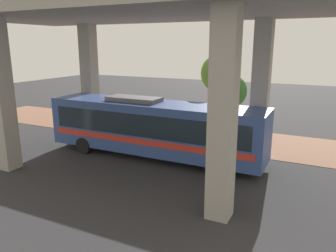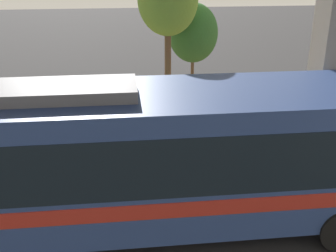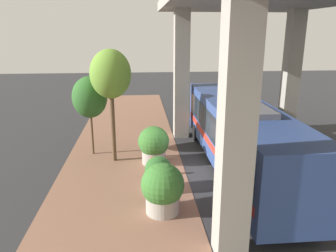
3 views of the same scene
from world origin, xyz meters
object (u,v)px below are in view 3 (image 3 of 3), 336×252
at_px(planter_middle, 154,145).
at_px(street_tree_near, 90,97).
at_px(fire_hydrant, 153,167).
at_px(planter_front, 163,189).
at_px(bus, 239,132).
at_px(planter_back, 159,174).
at_px(street_tree_far, 111,75).

relative_size(planter_middle, street_tree_near, 0.46).
height_order(fire_hydrant, planter_front, planter_front).
xyz_separation_m(bus, street_tree_near, (-7.27, 2.75, 1.27)).
bearing_deg(planter_back, street_tree_far, 120.49).
relative_size(fire_hydrant, planter_front, 0.50).
bearing_deg(street_tree_near, bus, -20.68).
xyz_separation_m(street_tree_near, street_tree_far, (1.23, -1.08, 1.30)).
bearing_deg(bus, planter_front, -137.12).
bearing_deg(fire_hydrant, planter_front, -85.80).
relative_size(fire_hydrant, street_tree_far, 0.17).
relative_size(planter_front, planter_back, 1.26).
bearing_deg(planter_middle, fire_hydrant, -94.73).
bearing_deg(street_tree_near, planter_middle, -26.67).
distance_m(fire_hydrant, street_tree_far, 4.89).
height_order(planter_front, planter_back, planter_front).
relative_size(bus, street_tree_near, 3.01).
height_order(planter_front, street_tree_near, street_tree_near).
height_order(planter_back, street_tree_near, street_tree_near).
distance_m(planter_front, planter_back, 1.74).
height_order(street_tree_near, street_tree_far, street_tree_far).
bearing_deg(planter_back, bus, 25.57).
distance_m(fire_hydrant, street_tree_near, 5.22).
xyz_separation_m(planter_middle, planter_back, (0.06, -3.00, -0.25)).
relative_size(bus, planter_front, 6.67).
height_order(fire_hydrant, street_tree_near, street_tree_near).
bearing_deg(fire_hydrant, bus, 6.01).
height_order(bus, street_tree_far, street_tree_far).
distance_m(planter_front, planter_middle, 4.73).
xyz_separation_m(planter_middle, street_tree_far, (-2.04, 0.56, 3.47)).
relative_size(fire_hydrant, street_tree_near, 0.22).
distance_m(bus, street_tree_near, 7.88).
bearing_deg(bus, street_tree_far, 164.62).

